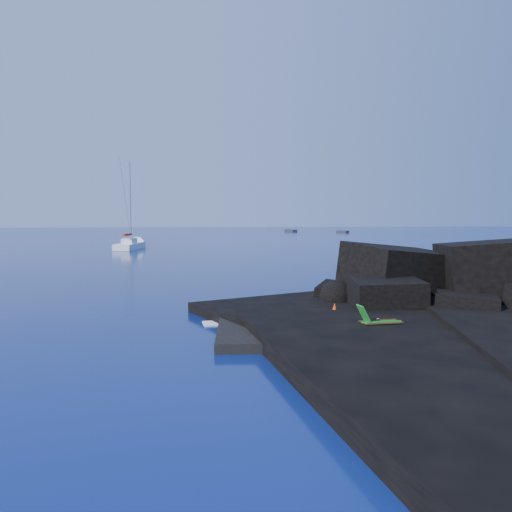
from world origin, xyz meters
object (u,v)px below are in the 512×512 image
(deck_chair, at_px, (381,316))
(marker_cone, at_px, (335,310))
(distant_boat_b, at_px, (343,233))
(sailboat, at_px, (130,249))
(distant_boat_a, at_px, (291,232))
(sunbather, at_px, (366,322))

(deck_chair, distance_m, marker_cone, 3.04)
(deck_chair, relative_size, distant_boat_b, 0.36)
(sailboat, distance_m, distant_boat_a, 86.37)
(sailboat, distance_m, sunbather, 56.02)
(sunbather, bearing_deg, distant_boat_b, 74.16)
(distant_boat_a, bearing_deg, deck_chair, -119.93)
(deck_chair, distance_m, sunbather, 0.92)
(deck_chair, height_order, distant_boat_b, deck_chair)
(sunbather, xyz_separation_m, distant_boat_b, (37.66, 120.89, -0.53))
(sailboat, relative_size, sunbather, 6.72)
(distant_boat_b, bearing_deg, distant_boat_a, 121.23)
(sunbather, xyz_separation_m, distant_boat_a, (24.46, 130.93, -0.53))
(deck_chair, bearing_deg, distant_boat_a, 75.19)
(deck_chair, bearing_deg, marker_cone, 102.93)
(distant_boat_a, relative_size, distant_boat_b, 1.16)
(sailboat, xyz_separation_m, distant_boat_b, (52.51, 66.87, 0.00))
(sailboat, bearing_deg, distant_boat_b, 60.93)
(distant_boat_a, bearing_deg, marker_cone, -120.54)
(sailboat, bearing_deg, marker_cone, -65.62)
(sunbather, relative_size, distant_boat_b, 0.43)
(marker_cone, bearing_deg, sunbather, -73.50)
(sunbather, bearing_deg, deck_chair, -69.02)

